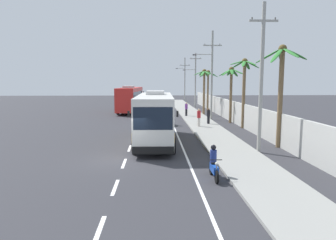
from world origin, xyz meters
TOP-DOWN VIEW (x-y plane):
  - ground_plane at (0.00, 0.00)m, footprint 160.00×160.00m
  - sidewalk_kerb at (6.80, 10.00)m, footprint 3.20×90.00m
  - lane_markings at (2.28, 14.92)m, footprint 3.84×71.60m
  - boundary_wall at (10.60, 14.00)m, footprint 0.24×60.00m
  - coach_bus_foreground at (1.77, 5.25)m, footprint 3.10×10.62m
  - coach_bus_far_lane at (-1.91, 27.73)m, footprint 3.53×11.01m
  - motorcycle_beside_bus at (4.55, -3.48)m, footprint 0.56×1.96m
  - motorcycle_trailing at (3.55, 13.97)m, footprint 0.56×1.96m
  - pedestrian_near_kerb at (6.13, 12.26)m, footprint 0.36×0.36m
  - pedestrian_midwalk at (5.84, 21.47)m, footprint 0.36×0.36m
  - pedestrian_far_walk at (7.41, 14.07)m, footprint 0.36×0.36m
  - utility_pole_nearest at (8.50, 1.61)m, footprint 1.81×0.24m
  - utility_pole_mid at (8.41, 18.28)m, footprint 3.41×0.24m
  - utility_pole_far at (8.71, 34.95)m, footprint 3.18×0.24m
  - utility_pole_distant at (8.54, 51.63)m, footprint 3.27×0.24m
  - palm_nearest at (9.55, 26.89)m, footprint 2.98×3.06m
  - palm_second at (10.16, 15.66)m, footprint 2.85×2.97m
  - palm_third at (8.42, 23.37)m, footprint 2.95×2.86m
  - palm_fourth at (10.42, 3.11)m, footprint 3.56×3.85m
  - palm_farthest at (10.44, 11.81)m, footprint 3.00×2.68m

SIDE VIEW (x-z plane):
  - ground_plane at x=0.00m, z-range 0.00..0.00m
  - lane_markings at x=2.28m, z-range 0.00..0.01m
  - sidewalk_kerb at x=6.80m, z-range 0.00..0.14m
  - motorcycle_trailing at x=3.55m, z-range -0.13..1.40m
  - motorcycle_beside_bus at x=4.55m, z-range -0.15..1.46m
  - pedestrian_far_walk at x=7.41m, z-range 0.18..1.83m
  - pedestrian_near_kerb at x=6.13m, z-range 0.19..1.94m
  - pedestrian_midwalk at x=5.84m, z-range 0.19..1.95m
  - boundary_wall at x=10.60m, z-range 0.00..2.36m
  - coach_bus_foreground at x=1.77m, z-range 0.08..3.94m
  - coach_bus_far_lane at x=-1.91m, z-range 0.08..4.01m
  - palm_third at x=8.42m, z-range 1.30..7.51m
  - palm_second at x=10.16m, z-range 1.40..7.57m
  - palm_nearest at x=9.55m, z-range 1.39..7.60m
  - palm_farthest at x=10.44m, z-range 1.33..8.13m
  - palm_fourth at x=10.42m, z-range 1.28..8.35m
  - utility_pole_nearest at x=8.50m, z-range 0.18..9.62m
  - utility_pole_far at x=8.71m, z-range 0.29..9.64m
  - utility_pole_distant at x=8.54m, z-range 0.30..10.14m
  - utility_pole_mid at x=8.41m, z-range 0.30..10.69m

